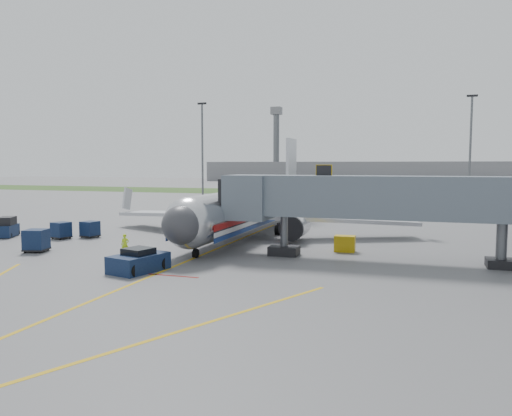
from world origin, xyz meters
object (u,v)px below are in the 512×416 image
(pushback_tug, at_px, (139,262))
(belt_loader, at_px, (194,226))
(airliner, at_px, (252,208))
(ramp_worker, at_px, (125,245))
(baggage_tug, at_px, (7,228))

(pushback_tug, height_order, belt_loader, belt_loader)
(airliner, relative_size, pushback_tug, 8.66)
(ramp_worker, bearing_deg, belt_loader, 54.37)
(pushback_tug, height_order, baggage_tug, baggage_tug)
(airliner, bearing_deg, ramp_worker, -111.70)
(pushback_tug, xyz_separation_m, baggage_tug, (-20.22, 9.61, 0.21))
(airliner, xyz_separation_m, belt_loader, (-6.11, -0.44, -2.04))
(pushback_tug, xyz_separation_m, belt_loader, (-4.65, 18.31, -0.04))
(airliner, bearing_deg, baggage_tug, -157.16)
(airliner, relative_size, ramp_worker, 22.10)
(pushback_tug, bearing_deg, baggage_tug, 154.58)
(baggage_tug, bearing_deg, belt_loader, 29.18)
(baggage_tug, bearing_deg, airliner, 22.84)
(baggage_tug, height_order, belt_loader, belt_loader)
(airliner, distance_m, belt_loader, 6.46)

